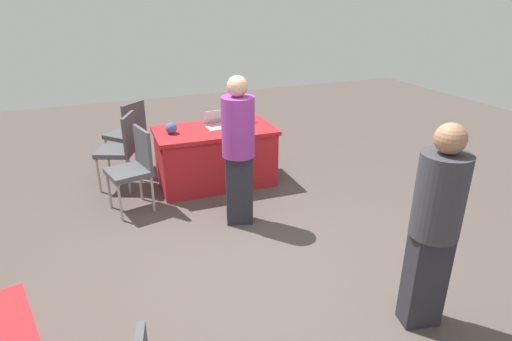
# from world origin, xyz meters

# --- Properties ---
(ground_plane) EXTENTS (14.40, 14.40, 0.00)m
(ground_plane) POSITION_xyz_m (0.00, 0.00, 0.00)
(ground_plane) COLOR #4C423D
(table_foreground) EXTENTS (1.54, 0.89, 0.75)m
(table_foreground) POSITION_xyz_m (-0.28, -2.01, 0.38)
(table_foreground) COLOR #AD1E23
(table_foreground) RESTS_ON ground
(chair_near_front) EXTENTS (0.53, 0.53, 0.95)m
(chair_near_front) POSITION_xyz_m (0.78, -1.66, 0.55)
(chair_near_front) COLOR #9E9993
(chair_near_front) RESTS_ON ground
(chair_aisle) EXTENTS (0.58, 0.58, 0.97)m
(chair_aisle) POSITION_xyz_m (0.85, -2.34, 0.56)
(chair_aisle) COLOR #9E9993
(chair_aisle) RESTS_ON ground
(chair_by_pillar) EXTENTS (0.62, 0.62, 0.98)m
(chair_by_pillar) POSITION_xyz_m (0.68, -2.92, 0.57)
(chair_by_pillar) COLOR #9E9993
(chair_by_pillar) RESTS_ON ground
(person_attendee_standing) EXTENTS (0.41, 0.41, 1.59)m
(person_attendee_standing) POSITION_xyz_m (-0.94, 1.08, 0.88)
(person_attendee_standing) COLOR #26262D
(person_attendee_standing) RESTS_ON ground
(person_attendee_browsing) EXTENTS (0.42, 0.42, 1.61)m
(person_attendee_browsing) POSITION_xyz_m (-0.21, -0.91, 0.90)
(person_attendee_browsing) COLOR #26262D
(person_attendee_browsing) RESTS_ON ground
(laptop_silver) EXTENTS (0.33, 0.31, 0.21)m
(laptop_silver) POSITION_xyz_m (-0.36, -2.06, 0.79)
(laptop_silver) COLOR silver
(laptop_silver) RESTS_ON table_foreground
(yarn_ball) EXTENTS (0.14, 0.14, 0.14)m
(yarn_ball) POSITION_xyz_m (0.26, -2.02, 0.82)
(yarn_ball) COLOR #3F5999
(yarn_ball) RESTS_ON table_foreground
(scissors_red) EXTENTS (0.18, 0.10, 0.01)m
(scissors_red) POSITION_xyz_m (-0.82, -2.04, 0.75)
(scissors_red) COLOR red
(scissors_red) RESTS_ON table_foreground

